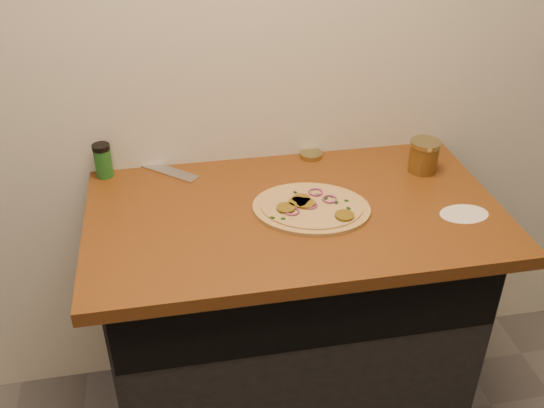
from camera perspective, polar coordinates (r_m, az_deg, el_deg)
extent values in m
cube|color=beige|center=(1.88, 0.15, 16.79)|extent=(4.00, 0.02, 2.70)
cube|color=black|center=(2.08, 1.67, -10.89)|extent=(1.10, 0.60, 0.86)
cube|color=brown|center=(1.78, 2.10, -0.91)|extent=(1.20, 0.70, 0.04)
cylinder|color=tan|center=(1.76, 3.71, -0.39)|extent=(0.42, 0.42, 0.01)
cylinder|color=beige|center=(1.75, 3.72, -0.18)|extent=(0.36, 0.36, 0.00)
cylinder|color=brown|center=(1.75, 2.45, 0.14)|extent=(0.05, 0.05, 0.01)
cylinder|color=brown|center=(1.71, 6.84, -1.08)|extent=(0.05, 0.05, 0.01)
cylinder|color=brown|center=(1.75, 3.19, 0.05)|extent=(0.05, 0.05, 0.01)
cylinder|color=brown|center=(1.77, 2.77, 0.45)|extent=(0.05, 0.05, 0.01)
cylinder|color=brown|center=(1.73, 1.32, -0.38)|extent=(0.05, 0.05, 0.01)
torus|color=#7D2E6D|center=(1.72, 1.89, -0.67)|extent=(0.04, 0.04, 0.01)
torus|color=#7D2E6D|center=(1.81, 4.12, 1.13)|extent=(0.04, 0.04, 0.01)
torus|color=#7D2E6D|center=(1.75, 3.58, -0.09)|extent=(0.04, 0.04, 0.01)
torus|color=#7D2E6D|center=(1.78, 5.44, 0.47)|extent=(0.04, 0.04, 0.01)
cube|color=black|center=(1.69, 0.05, -1.29)|extent=(0.01, 0.01, 0.00)
cube|color=black|center=(1.69, 1.06, -1.38)|extent=(0.01, 0.01, 0.00)
cube|color=black|center=(1.78, 5.08, 0.51)|extent=(0.01, 0.01, 0.00)
cube|color=black|center=(1.75, 7.21, -0.40)|extent=(0.01, 0.01, 0.00)
cube|color=black|center=(1.81, 2.19, 1.11)|extent=(0.01, 0.01, 0.00)
cube|color=black|center=(1.77, 6.10, 0.13)|extent=(0.01, 0.01, 0.00)
cube|color=black|center=(1.71, 0.93, -0.80)|extent=(0.01, 0.01, 0.00)
cube|color=black|center=(1.75, 1.97, -0.01)|extent=(0.01, 0.01, 0.00)
cube|color=black|center=(1.78, 7.02, 0.32)|extent=(0.01, 0.01, 0.00)
cube|color=black|center=(1.80, 5.63, 0.72)|extent=(0.01, 0.01, 0.00)
cube|color=black|center=(1.80, 4.27, 0.90)|extent=(0.01, 0.01, 0.00)
cube|color=#B7BAC1|center=(1.98, -10.02, 3.17)|extent=(0.21, 0.20, 0.01)
cube|color=black|center=(2.08, -13.58, 4.45)|extent=(0.12, 0.11, 0.02)
cylinder|color=#9E935C|center=(2.04, 3.70, 4.65)|extent=(0.08, 0.08, 0.02)
cylinder|color=maroon|center=(1.99, 14.05, 4.21)|extent=(0.09, 0.09, 0.09)
cylinder|color=#9E935C|center=(1.97, 14.25, 5.55)|extent=(0.10, 0.10, 0.02)
cylinder|color=#1C5A20|center=(1.97, -15.59, 3.75)|extent=(0.05, 0.05, 0.09)
cylinder|color=black|center=(1.95, -15.82, 5.17)|extent=(0.06, 0.06, 0.02)
cylinder|color=silver|center=(1.82, 17.63, -0.90)|extent=(0.14, 0.14, 0.00)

